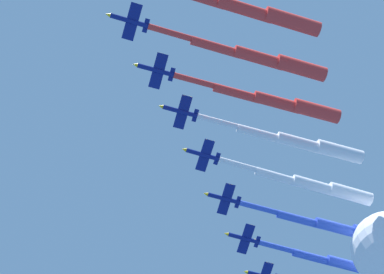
# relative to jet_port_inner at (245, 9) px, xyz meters

# --- Properties ---
(jet_port_inner) EXTENTS (44.18, 39.32, 4.48)m
(jet_port_inner) POSITION_rel_jet_port_inner_xyz_m (0.00, 0.00, 0.00)
(jet_port_inner) COLOR navy
(jet_starboard_inner) EXTENTS (41.37, 37.25, 4.48)m
(jet_starboard_inner) POSITION_rel_jet_port_inner_xyz_m (11.84, 3.20, -0.03)
(jet_starboard_inner) COLOR navy
(jet_port_mid) EXTENTS (39.92, 36.79, 4.45)m
(jet_port_mid) POSITION_rel_jet_port_inner_xyz_m (24.58, 5.35, 0.67)
(jet_port_mid) COLOR navy
(jet_starboard_mid) EXTENTS (41.79, 38.09, 4.43)m
(jet_starboard_mid) POSITION_rel_jet_port_inner_xyz_m (39.47, 6.33, 3.61)
(jet_starboard_mid) COLOR navy
(jet_port_outer) EXTENTS (41.43, 36.25, 4.40)m
(jet_port_outer) POSITION_rel_jet_port_inner_xyz_m (52.89, 9.32, 3.75)
(jet_port_outer) COLOR navy
(jet_starboard_outer) EXTENTS (42.78, 38.16, 4.50)m
(jet_starboard_outer) POSITION_rel_jet_port_inner_xyz_m (67.42, 9.95, 2.34)
(jet_starboard_outer) COLOR navy
(jet_trail_port) EXTENTS (40.67, 35.92, 4.44)m
(jet_trail_port) POSITION_rel_jet_port_inner_xyz_m (79.72, 13.23, 1.71)
(jet_trail_port) COLOR navy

